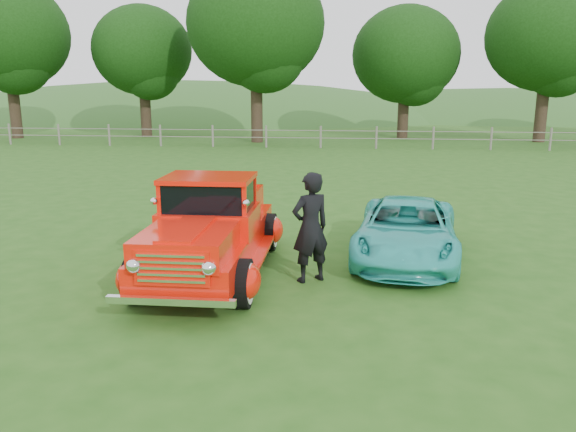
# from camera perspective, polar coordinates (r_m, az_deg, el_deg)

# --- Properties ---
(ground) EXTENTS (140.00, 140.00, 0.00)m
(ground) POSITION_cam_1_polar(r_m,az_deg,el_deg) (9.44, -3.76, -7.30)
(ground) COLOR #245216
(ground) RESTS_ON ground
(distant_hills) EXTENTS (116.00, 60.00, 18.00)m
(distant_hills) POSITION_cam_1_polar(r_m,az_deg,el_deg) (68.86, 1.51, 6.47)
(distant_hills) COLOR #2F6023
(distant_hills) RESTS_ON ground
(fence_line) EXTENTS (48.00, 0.12, 1.20)m
(fence_line) POSITION_cam_1_polar(r_m,az_deg,el_deg) (30.87, 3.34, 8.02)
(fence_line) COLOR slate
(fence_line) RESTS_ON ground
(tree_far_west) EXTENTS (7.60, 7.60, 9.93)m
(tree_far_west) POSITION_cam_1_polar(r_m,az_deg,el_deg) (40.99, -26.66, 16.18)
(tree_far_west) COLOR black
(tree_far_west) RESTS_ON ground
(tree_mid_west) EXTENTS (6.40, 6.40, 8.46)m
(tree_mid_west) POSITION_cam_1_polar(r_m,az_deg,el_deg) (39.21, -14.59, 15.93)
(tree_mid_west) COLOR black
(tree_mid_west) RESTS_ON ground
(tree_near_west) EXTENTS (8.00, 8.00, 10.42)m
(tree_near_west) POSITION_cam_1_polar(r_m,az_deg,el_deg) (34.35, -3.30, 18.87)
(tree_near_west) COLOR black
(tree_near_west) RESTS_ON ground
(tree_near_east) EXTENTS (6.80, 6.80, 8.33)m
(tree_near_east) POSITION_cam_1_polar(r_m,az_deg,el_deg) (37.92, 11.88, 15.72)
(tree_near_east) COLOR black
(tree_near_east) RESTS_ON ground
(tree_mid_east) EXTENTS (7.20, 7.20, 9.44)m
(tree_mid_east) POSITION_cam_1_polar(r_m,az_deg,el_deg) (37.61, 24.98, 16.27)
(tree_mid_east) COLOR black
(tree_mid_east) RESTS_ON ground
(red_pickup) EXTENTS (2.25, 5.00, 1.78)m
(red_pickup) POSITION_cam_1_polar(r_m,az_deg,el_deg) (9.99, -7.82, -1.46)
(red_pickup) COLOR black
(red_pickup) RESTS_ON ground
(teal_sedan) EXTENTS (2.37, 4.28, 1.13)m
(teal_sedan) POSITION_cam_1_polar(r_m,az_deg,el_deg) (11.07, 11.97, -1.42)
(teal_sedan) COLOR #2FBDB3
(teal_sedan) RESTS_ON ground
(man) EXTENTS (0.83, 0.76, 1.90)m
(man) POSITION_cam_1_polar(r_m,az_deg,el_deg) (9.48, 2.29, -1.18)
(man) COLOR black
(man) RESTS_ON ground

